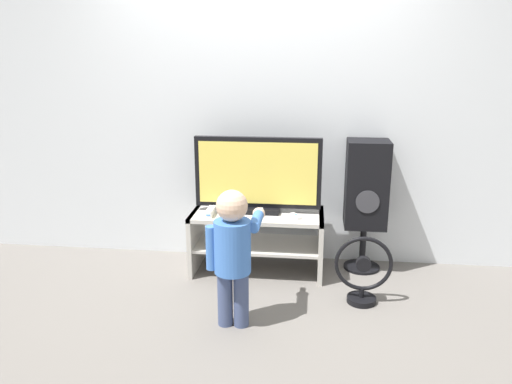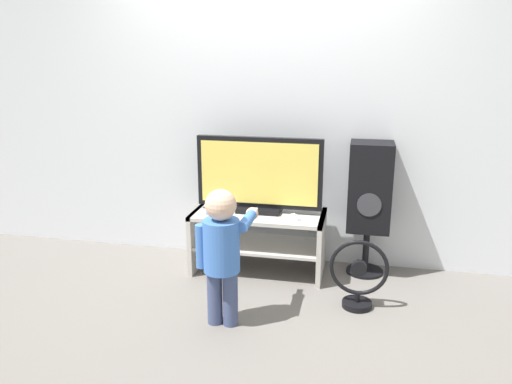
# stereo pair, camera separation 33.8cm
# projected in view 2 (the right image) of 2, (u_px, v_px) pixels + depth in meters

# --- Properties ---
(ground_plane) EXTENTS (16.00, 16.00, 0.00)m
(ground_plane) POSITION_uv_depth(u_px,v_px,m) (252.00, 283.00, 3.82)
(ground_plane) COLOR slate
(wall_back) EXTENTS (10.00, 0.06, 2.60)m
(wall_back) POSITION_uv_depth(u_px,v_px,m) (267.00, 105.00, 4.02)
(wall_back) COLOR silver
(wall_back) RESTS_ON ground_plane
(tv_stand) EXTENTS (1.04, 0.49, 0.49)m
(tv_stand) POSITION_uv_depth(u_px,v_px,m) (259.00, 232.00, 3.97)
(tv_stand) COLOR beige
(tv_stand) RESTS_ON ground_plane
(television) EXTENTS (0.98, 0.20, 0.59)m
(television) POSITION_uv_depth(u_px,v_px,m) (259.00, 176.00, 3.87)
(television) COLOR black
(television) RESTS_ON tv_stand
(game_console) EXTENTS (0.05, 0.18, 0.05)m
(game_console) POSITION_uv_depth(u_px,v_px,m) (212.00, 210.00, 3.89)
(game_console) COLOR white
(game_console) RESTS_ON tv_stand
(remote_primary) EXTENTS (0.09, 0.13, 0.03)m
(remote_primary) POSITION_uv_depth(u_px,v_px,m) (296.00, 217.00, 3.77)
(remote_primary) COLOR white
(remote_primary) RESTS_ON tv_stand
(child) EXTENTS (0.34, 0.50, 0.90)m
(child) POSITION_uv_depth(u_px,v_px,m) (222.00, 246.00, 3.12)
(child) COLOR #3F4C72
(child) RESTS_ON ground_plane
(speaker_tower) EXTENTS (0.32, 0.30, 1.06)m
(speaker_tower) POSITION_uv_depth(u_px,v_px,m) (370.00, 190.00, 3.83)
(speaker_tower) COLOR black
(speaker_tower) RESTS_ON ground_plane
(floor_fan) EXTENTS (0.40, 0.21, 0.49)m
(floor_fan) POSITION_uv_depth(u_px,v_px,m) (358.00, 277.00, 3.41)
(floor_fan) COLOR black
(floor_fan) RESTS_ON ground_plane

